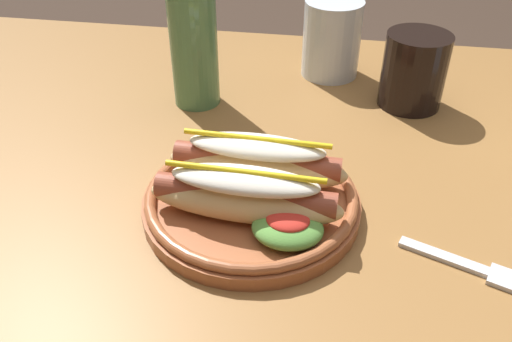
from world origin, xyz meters
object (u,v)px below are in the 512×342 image
(hot_dog_plate, at_px, (253,191))
(glass_bottle, at_px, (194,43))
(fork, at_px, (473,267))
(soda_cup, at_px, (414,71))
(extra_cup, at_px, (331,39))

(hot_dog_plate, height_order, glass_bottle, glass_bottle)
(fork, xyz_separation_m, soda_cup, (-0.04, 0.32, 0.05))
(hot_dog_plate, relative_size, extra_cup, 2.00)
(soda_cup, relative_size, glass_bottle, 0.46)
(extra_cup, bearing_deg, hot_dog_plate, -99.72)
(soda_cup, height_order, glass_bottle, glass_bottle)
(fork, height_order, extra_cup, extra_cup)
(hot_dog_plate, bearing_deg, soda_cup, 56.44)
(fork, bearing_deg, soda_cup, 118.06)
(fork, distance_m, glass_bottle, 0.45)
(hot_dog_plate, bearing_deg, glass_bottle, 117.73)
(fork, bearing_deg, hot_dog_plate, -171.69)
(fork, xyz_separation_m, extra_cup, (-0.16, 0.40, 0.06))
(soda_cup, bearing_deg, glass_bottle, -171.99)
(hot_dog_plate, height_order, extra_cup, extra_cup)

